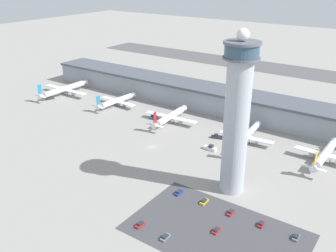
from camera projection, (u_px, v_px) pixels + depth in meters
ground_plane at (152, 147)px, 202.60m from camera, size 1000.00×1000.00×0.00m
terminal_building at (214, 99)px, 252.28m from camera, size 279.26×25.00×15.62m
runway_strip at (281, 69)px, 356.62m from camera, size 418.90×44.00×0.01m
control_tower at (237, 116)px, 150.44m from camera, size 14.44×14.44×69.31m
parking_lot_surface at (216, 232)px, 137.65m from camera, size 64.00×40.00×0.01m
airplane_gate_alpha at (64, 89)px, 283.49m from camera, size 41.95×45.42×13.31m
airplane_gate_bravo at (117, 101)px, 261.13m from camera, size 30.91×35.87×11.54m
airplane_gate_charlie at (170, 117)px, 232.64m from camera, size 35.49×36.90×12.64m
airplane_gate_delta at (245, 137)px, 205.28m from camera, size 31.04×45.15×11.44m
airplane_gate_echo at (325, 154)px, 184.52m from camera, size 30.72×37.67×13.28m
service_truck_catering at (154, 117)px, 240.60m from camera, size 3.33×6.03×2.86m
service_truck_fuel at (217, 137)px, 212.58m from camera, size 7.44×4.60×2.51m
service_truck_baggage at (210, 148)px, 198.97m from camera, size 7.23×2.53×3.08m
service_truck_water at (50, 98)px, 275.36m from camera, size 4.01×6.03×3.05m
car_maroon_suv at (261, 224)px, 140.83m from camera, size 1.83×4.24×1.49m
car_grey_coupe at (140, 225)px, 140.59m from camera, size 1.96×4.42×1.52m
car_white_wagon at (204, 201)px, 154.45m from camera, size 1.90×4.63×1.51m
car_red_hatchback at (296, 237)px, 134.07m from camera, size 1.88×4.25×1.47m
car_black_suv at (165, 237)px, 134.08m from camera, size 1.88×4.47×1.39m
car_silver_sedan at (216, 230)px, 137.56m from camera, size 1.75×4.35×1.37m
car_blue_compact at (179, 192)px, 160.64m from camera, size 1.99×4.55×1.51m
car_navy_sedan at (231, 212)px, 147.67m from camera, size 1.77×4.80×1.39m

